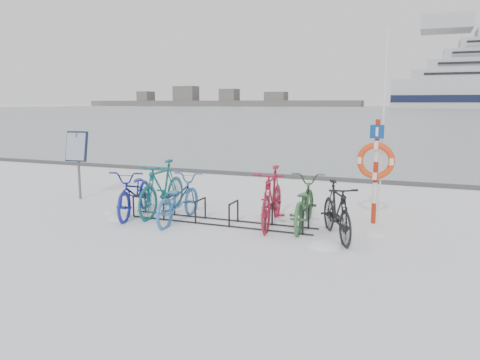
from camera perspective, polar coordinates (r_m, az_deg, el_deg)
name	(u,v)px	position (r m, az deg, el deg)	size (l,w,h in m)	color
ground	(217,223)	(9.33, -2.84, -5.22)	(900.00, 900.00, 0.00)	white
ice_sheet	(415,110)	(163.27, 20.59, 8.02)	(400.00, 298.00, 0.02)	#95A2A8
quay_edge	(295,177)	(14.78, 6.69, 0.38)	(400.00, 0.25, 0.10)	#3F3F42
bike_rack	(217,214)	(9.29, -2.85, -4.15)	(4.00, 0.48, 0.46)	black
info_board	(77,150)	(12.06, -19.26, 3.42)	(0.58, 0.28, 1.67)	#595B5E
lifebuoy_station	(376,161)	(9.37, 16.25, 2.24)	(0.71, 0.22, 3.71)	#AB220D
shoreline	(212,102)	(296.24, -3.47, 9.50)	(180.00, 12.00, 9.50)	#4B4B4B
bike_0	(135,191)	(10.13, -12.65, -1.27)	(0.69, 1.97, 1.04)	navy
bike_1	(162,187)	(10.09, -9.46, -0.80)	(0.55, 1.96, 1.18)	#126366
bike_2	(178,198)	(9.43, -7.56, -2.14)	(0.64, 1.84, 0.97)	#306CB1
bike_3	(272,196)	(9.02, 3.93, -1.92)	(0.55, 1.96, 1.18)	maroon
bike_4	(304,201)	(9.03, 7.77, -2.52)	(0.67, 1.92, 1.01)	#346639
bike_5	(337,209)	(8.37, 11.73, -3.48)	(0.49, 1.72, 1.04)	black
snow_drifts	(237,226)	(9.09, -0.40, -5.61)	(5.85, 2.02, 0.20)	white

